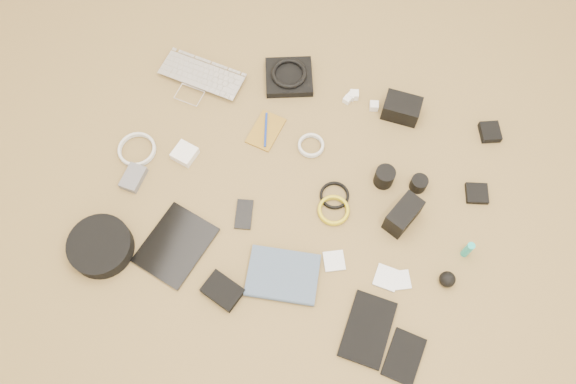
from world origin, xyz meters
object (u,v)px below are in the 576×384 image
(laptop, at_px, (197,85))
(paperback, at_px, (279,301))
(dslr_camera, at_px, (402,108))
(phone, at_px, (244,214))
(headphone_case, at_px, (101,246))
(tablet, at_px, (176,245))

(laptop, xyz_separation_m, paperback, (0.58, -0.72, -0.00))
(dslr_camera, bearing_deg, paperback, -104.63)
(phone, bearing_deg, headphone_case, -160.70)
(laptop, relative_size, phone, 2.97)
(headphone_case, xyz_separation_m, paperback, (0.64, 0.01, -0.02))
(dslr_camera, bearing_deg, headphone_case, -135.30)
(headphone_case, height_order, paperback, headphone_case)
(dslr_camera, relative_size, paperback, 0.58)
(dslr_camera, height_order, phone, dslr_camera)
(tablet, bearing_deg, phone, 57.50)
(laptop, height_order, dslr_camera, dslr_camera)
(phone, bearing_deg, dslr_camera, 39.97)
(paperback, bearing_deg, headphone_case, 82.06)
(dslr_camera, xyz_separation_m, paperback, (-0.22, -0.85, -0.03))
(tablet, relative_size, headphone_case, 1.17)
(dslr_camera, distance_m, paperback, 0.87)
(headphone_case, bearing_deg, paperback, 1.28)
(laptop, distance_m, tablet, 0.67)
(dslr_camera, distance_m, phone, 0.73)
(tablet, height_order, headphone_case, headphone_case)
(tablet, relative_size, paperback, 1.08)
(laptop, bearing_deg, headphone_case, -89.54)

